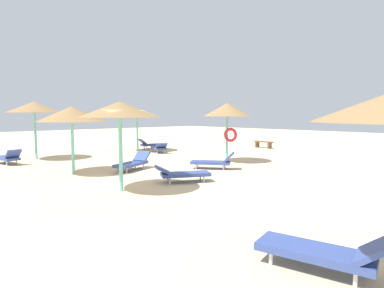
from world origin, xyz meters
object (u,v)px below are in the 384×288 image
lounger_4 (214,162)px  lounger_5 (133,163)px  lounger_2 (7,158)px  bench_0 (263,143)px  parasol_2 (34,107)px  lounger_0 (152,144)px  parasol_0 (137,114)px  lounger_3 (324,252)px  parasol_4 (227,110)px  lounger_1 (182,174)px  parasol_1 (120,110)px  lounger_6 (159,148)px  parasol_5 (72,114)px

lounger_4 → lounger_5: (-2.15, -2.72, -0.00)m
lounger_2 → bench_0: (3.99, 15.27, 0.02)m
parasol_2 → lounger_0: 7.95m
parasol_2 → parasol_0: bearing=85.7°
lounger_3 → parasol_4: bearing=138.2°
lounger_1 → lounger_5: bearing=177.7°
parasol_1 → lounger_3: 7.00m
parasol_0 → lounger_0: parasol_0 is taller
lounger_4 → parasol_2: bearing=-151.7°
lounger_5 → bench_0: size_ratio=1.30×
lounger_3 → lounger_6: lounger_3 is taller
parasol_5 → lounger_0: bearing=125.2°
parasol_4 → lounger_1: 5.71m
parasol_5 → lounger_4: (3.09, 4.92, -2.05)m
lounger_0 → lounger_3: 18.26m
bench_0 → parasol_5: bearing=-87.6°
parasol_1 → bench_0: (-4.53, 14.14, -2.16)m
lounger_0 → bench_0: lounger_0 is taller
parasol_1 → lounger_2: size_ratio=1.41×
lounger_0 → lounger_6: size_ratio=0.99×
bench_0 → lounger_3: bearing=-52.6°
parasol_0 → parasol_5: 8.10m
lounger_1 → parasol_5: bearing=-154.0°
parasol_1 → parasol_2: parasol_2 is taller
parasol_4 → parasol_5: parasol_4 is taller
lounger_2 → lounger_6: 8.28m
lounger_2 → lounger_4: size_ratio=1.03×
parasol_0 → parasol_1: bearing=-36.2°
parasol_2 → bench_0: (4.86, 13.66, -2.39)m
lounger_1 → parasol_1: bearing=-97.6°
parasol_2 → lounger_1: (9.69, 1.75, -2.43)m
parasol_0 → parasol_4: size_ratio=0.97×
parasol_1 → lounger_4: bearing=99.5°
lounger_3 → bench_0: (-11.17, 14.64, 0.03)m
parasol_4 → lounger_5: parasol_4 is taller
parasol_5 → lounger_6: (-3.44, 6.91, -2.06)m
parasol_4 → lounger_0: 8.10m
parasol_5 → lounger_2: parasol_5 is taller
lounger_2 → bench_0: lounger_2 is taller
parasol_1 → lounger_4: 5.59m
parasol_1 → lounger_0: size_ratio=1.40×
lounger_5 → lounger_1: bearing=-2.3°
bench_0 → parasol_4: bearing=-68.8°
parasol_1 → lounger_4: parasol_1 is taller
lounger_0 → lounger_6: bearing=-24.8°
parasol_2 → lounger_0: parasol_2 is taller
parasol_1 → lounger_2: bearing=-172.4°
lounger_4 → bench_0: 9.78m
parasol_1 → parasol_4: 7.27m
parasol_2 → lounger_2: size_ratio=1.55×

